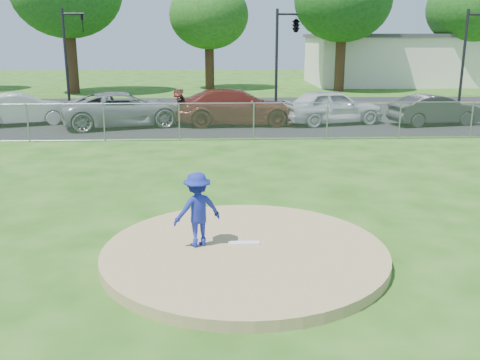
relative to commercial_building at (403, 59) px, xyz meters
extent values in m
plane|color=#204D11|center=(-16.00, -28.00, -2.16)|extent=(120.00, 120.00, 0.00)
cylinder|color=#9C8455|center=(-16.00, -38.00, -2.06)|extent=(5.40, 5.40, 0.20)
cube|color=white|center=(-16.00, -37.80, -1.94)|extent=(0.60, 0.15, 0.04)
cube|color=gray|center=(-16.00, -26.00, -1.41)|extent=(40.00, 0.06, 1.50)
cube|color=black|center=(-16.00, -21.50, -2.15)|extent=(50.00, 8.00, 0.01)
cube|color=black|center=(-16.00, -14.00, -2.16)|extent=(60.00, 7.00, 0.01)
cube|color=beige|center=(0.00, 0.00, -0.16)|extent=(16.00, 9.00, 4.00)
cube|color=#3F3F42|center=(0.00, 0.00, 1.99)|extent=(16.40, 9.40, 0.30)
cylinder|color=#392114|center=(-27.00, -7.00, 0.29)|extent=(0.78, 0.78, 4.90)
cylinder|color=#371F14|center=(-17.00, -4.00, -0.23)|extent=(0.72, 0.72, 3.85)
ellipsoid|color=#194F15|center=(-17.00, -4.00, 3.54)|extent=(6.16, 6.16, 5.24)
ellipsoid|color=#194F15|center=(-17.00, -4.00, 4.62)|extent=(5.42, 5.42, 4.61)
cylinder|color=#392214|center=(-7.00, -6.00, 0.12)|extent=(0.76, 0.76, 4.55)
ellipsoid|color=#124512|center=(-7.00, -6.00, 4.57)|extent=(7.28, 7.28, 6.19)
cylinder|color=#3B2215|center=(4.00, -3.00, -0.06)|extent=(0.74, 0.74, 4.20)
ellipsoid|color=#144512|center=(4.00, -3.00, 4.06)|extent=(6.72, 6.72, 5.71)
cylinder|color=black|center=(-25.00, -16.00, 0.64)|extent=(0.16, 0.16, 5.60)
cylinder|color=black|center=(-24.40, -16.00, 3.14)|extent=(1.20, 0.12, 0.12)
imported|color=black|center=(-23.92, -16.00, 2.64)|extent=(0.16, 0.20, 1.00)
cylinder|color=black|center=(-13.00, -16.00, 0.64)|extent=(0.16, 0.16, 5.60)
cylinder|color=black|center=(-12.40, -16.00, 3.14)|extent=(1.20, 0.12, 0.12)
imported|color=black|center=(-11.92, -16.00, 2.64)|extent=(0.53, 2.48, 1.00)
cylinder|color=black|center=(-2.00, -16.00, 0.64)|extent=(0.16, 0.16, 5.60)
cylinder|color=black|center=(-1.40, -16.00, 3.14)|extent=(1.20, 0.12, 0.12)
imported|color=navy|center=(-16.89, -37.81, -1.24)|extent=(1.06, 0.86, 1.44)
cone|color=#FF500D|center=(-22.59, -22.74, -1.76)|extent=(0.40, 0.40, 0.77)
imported|color=silver|center=(-25.67, -21.72, -1.41)|extent=(4.74, 3.10, 1.48)
imported|color=gray|center=(-20.80, -22.36, -1.35)|extent=(6.26, 4.28, 1.59)
imported|color=#5B1F16|center=(-15.56, -22.10, -1.31)|extent=(5.87, 2.53, 1.68)
imported|color=silver|center=(-10.98, -22.08, -1.32)|extent=(5.18, 3.11, 1.65)
imported|color=#262629|center=(-6.12, -22.54, -1.44)|extent=(4.49, 2.26, 1.41)
camera|label=1|loc=(-16.51, -47.43, 1.92)|focal=40.00mm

